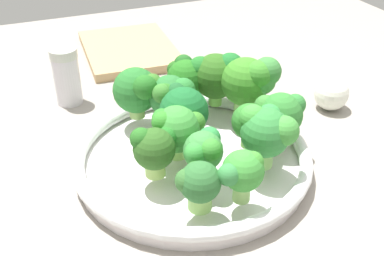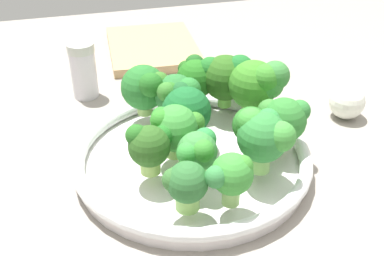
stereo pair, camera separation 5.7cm
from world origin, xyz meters
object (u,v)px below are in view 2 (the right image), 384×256
at_px(broccoli_floret_0, 264,135).
at_px(broccoli_floret_3, 227,75).
at_px(broccoli_floret_8, 195,77).
at_px(broccoli_floret_11, 146,87).
at_px(broccoli_floret_5, 254,125).
at_px(broccoli_floret_6, 175,129).
at_px(broccoli_floret_9, 259,84).
at_px(broccoli_floret_4, 283,119).
at_px(broccoli_floret_1, 229,175).
at_px(broccoli_floret_10, 149,145).
at_px(broccoli_floret_12, 186,110).
at_px(broccoli_floret_2, 198,152).
at_px(cutting_board, 153,47).
at_px(pepper_shaker, 83,70).
at_px(broccoli_floret_13, 185,183).
at_px(garlic_bulb, 347,102).
at_px(broccoli_floret_7, 177,95).
at_px(bowl, 192,158).

relative_size(broccoli_floret_0, broccoli_floret_3, 0.95).
height_order(broccoli_floret_8, broccoli_floret_11, broccoli_floret_11).
relative_size(broccoli_floret_5, broccoli_floret_6, 0.87).
bearing_deg(broccoli_floret_9, broccoli_floret_11, -109.54).
height_order(broccoli_floret_4, broccoli_floret_5, broccoli_floret_4).
relative_size(broccoli_floret_1, broccoli_floret_10, 0.99).
bearing_deg(broccoli_floret_4, broccoli_floret_5, -85.50).
relative_size(broccoli_floret_0, broccoli_floret_8, 1.11).
height_order(broccoli_floret_11, broccoli_floret_12, broccoli_floret_11).
bearing_deg(broccoli_floret_11, broccoli_floret_2, 10.41).
bearing_deg(broccoli_floret_9, cutting_board, -167.17).
height_order(broccoli_floret_3, pepper_shaker, broccoli_floret_3).
distance_m(broccoli_floret_2, broccoli_floret_6, 0.05).
relative_size(broccoli_floret_3, broccoli_floret_4, 1.25).
distance_m(broccoli_floret_8, broccoli_floret_13, 0.23).
bearing_deg(broccoli_floret_3, broccoli_floret_0, -4.03).
height_order(broccoli_floret_9, broccoli_floret_10, broccoli_floret_9).
height_order(broccoli_floret_0, broccoli_floret_8, broccoli_floret_0).
xyz_separation_m(broccoli_floret_9, broccoli_floret_10, (0.08, -0.16, -0.02)).
relative_size(broccoli_floret_2, broccoli_floret_13, 1.04).
bearing_deg(garlic_bulb, broccoli_floret_9, -84.59).
bearing_deg(broccoli_floret_3, broccoli_floret_13, -29.74).
bearing_deg(broccoli_floret_8, broccoli_floret_7, -40.67).
bearing_deg(broccoli_floret_1, pepper_shaker, -160.57).
bearing_deg(garlic_bulb, broccoli_floret_12, -83.26).
bearing_deg(broccoli_floret_0, cutting_board, -175.15).
bearing_deg(broccoli_floret_2, broccoli_floret_11, -169.59).
xyz_separation_m(broccoli_floret_3, broccoli_floret_10, (0.13, -0.14, -0.01)).
bearing_deg(bowl, broccoli_floret_8, 162.47).
distance_m(broccoli_floret_5, broccoli_floret_12, 0.09).
relative_size(garlic_bulb, pepper_shaker, 0.57).
height_order(broccoli_floret_6, broccoli_floret_13, broccoli_floret_6).
height_order(cutting_board, pepper_shaker, pepper_shaker).
height_order(broccoli_floret_9, broccoli_floret_11, broccoli_floret_9).
distance_m(broccoli_floret_5, broccoli_floret_11, 0.16).
height_order(broccoli_floret_1, broccoli_floret_9, broccoli_floret_9).
height_order(bowl, broccoli_floret_8, broccoli_floret_8).
height_order(broccoli_floret_1, broccoli_floret_6, broccoli_floret_6).
relative_size(cutting_board, garlic_bulb, 4.19).
height_order(broccoli_floret_0, broccoli_floret_1, broccoli_floret_0).
bearing_deg(broccoli_floret_0, broccoli_floret_4, 134.50).
height_order(broccoli_floret_1, broccoli_floret_3, broccoli_floret_3).
relative_size(bowl, broccoli_floret_10, 4.87).
bearing_deg(broccoli_floret_12, broccoli_floret_4, 65.22).
height_order(broccoli_floret_6, pepper_shaker, broccoli_floret_6).
relative_size(broccoli_floret_4, garlic_bulb, 1.22).
relative_size(broccoli_floret_5, broccoli_floret_10, 0.94).
xyz_separation_m(broccoli_floret_3, broccoli_floret_7, (0.02, -0.08, -0.01)).
xyz_separation_m(broccoli_floret_6, broccoli_floret_12, (-0.04, 0.02, 0.00)).
bearing_deg(garlic_bulb, broccoli_floret_10, -73.44).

